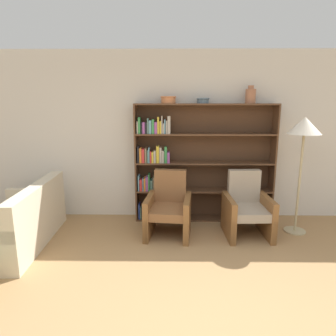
% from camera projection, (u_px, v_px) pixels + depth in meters
% --- Properties ---
extents(wall_back, '(12.00, 0.06, 2.75)m').
position_uv_depth(wall_back, '(195.00, 137.00, 4.98)').
color(wall_back, silver).
rests_on(wall_back, ground).
extents(bookshelf, '(2.25, 0.30, 1.91)m').
position_uv_depth(bookshelf, '(191.00, 165.00, 4.91)').
color(bookshelf, brown).
rests_on(bookshelf, ground).
extents(bowl_cream, '(0.25, 0.25, 0.11)m').
position_uv_depth(bowl_cream, '(168.00, 99.00, 4.67)').
color(bowl_cream, '#C67547').
rests_on(bowl_cream, bookshelf).
extents(bowl_brass, '(0.20, 0.20, 0.08)m').
position_uv_depth(bowl_brass, '(203.00, 100.00, 4.66)').
color(bowl_brass, slate).
rests_on(bowl_brass, bookshelf).
extents(vase_tall, '(0.16, 0.16, 0.27)m').
position_uv_depth(vase_tall, '(251.00, 96.00, 4.64)').
color(vase_tall, '#A36647').
rests_on(vase_tall, bookshelf).
extents(couch, '(0.97, 1.75, 0.84)m').
position_uv_depth(couch, '(18.00, 224.00, 4.12)').
color(couch, beige).
rests_on(couch, ground).
extents(armchair_leather, '(0.71, 0.74, 0.93)m').
position_uv_depth(armchair_leather, '(169.00, 208.00, 4.43)').
color(armchair_leather, brown).
rests_on(armchair_leather, ground).
extents(armchair_cushioned, '(0.66, 0.70, 0.93)m').
position_uv_depth(armchair_cushioned, '(247.00, 209.00, 4.42)').
color(armchair_cushioned, brown).
rests_on(armchair_cushioned, ground).
extents(floor_lamp, '(0.47, 0.47, 1.73)m').
position_uv_depth(floor_lamp, '(304.00, 131.00, 4.26)').
color(floor_lamp, tan).
rests_on(floor_lamp, ground).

